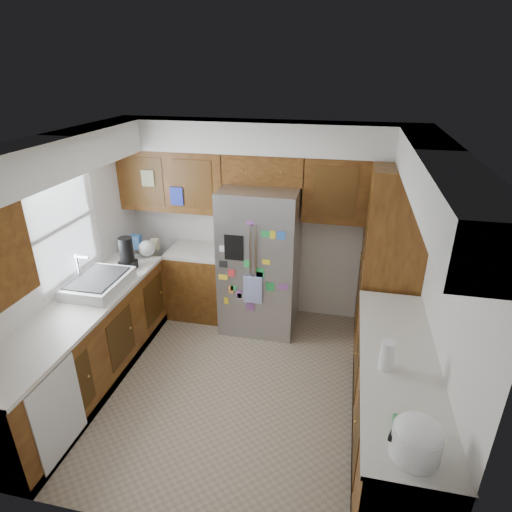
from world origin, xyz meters
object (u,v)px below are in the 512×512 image
Objects in this scene: pantry at (390,260)px; rice_cooker at (417,438)px; fridge at (260,260)px; paper_towel at (387,355)px.

pantry is 6.97× the size of rice_cooker.
paper_towel is at bearing -52.44° from fridge.
pantry reaches higher than fridge.
fridge is 5.83× the size of rice_cooker.
paper_towel is at bearing -94.23° from pantry.
rice_cooker is at bearing -90.01° from pantry.
pantry is 1.19× the size of fridge.
rice_cooker reaches higher than paper_towel.
rice_cooker is 0.81m from paper_towel.
fridge is (-1.50, 0.05, -0.17)m from pantry.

